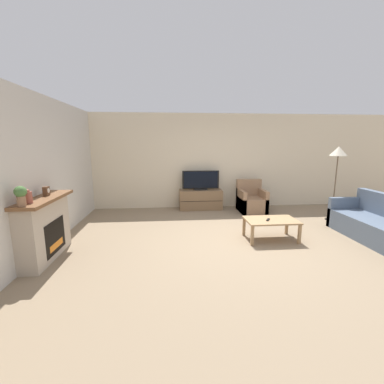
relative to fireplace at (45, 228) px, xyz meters
name	(u,v)px	position (x,y,z in m)	size (l,w,h in m)	color
ground_plane	(236,240)	(3.30, 0.51, -0.52)	(24.00, 24.00, 0.00)	#89755B
wall_back	(213,161)	(3.30, 3.27, 0.83)	(12.00, 0.06, 2.70)	beige
wall_left	(43,173)	(-0.18, 0.51, 0.83)	(0.06, 12.00, 2.70)	beige
fireplace	(45,228)	(0.00, 0.00, 0.00)	(0.42, 1.36, 1.02)	#B7A893
mantel_vase_left	(28,197)	(0.02, -0.41, 0.59)	(0.11, 0.11, 0.20)	#994C3D
mantel_clock	(46,191)	(0.02, 0.14, 0.57)	(0.08, 0.11, 0.15)	brown
potted_plant	(21,195)	(0.02, -0.58, 0.66)	(0.16, 0.16, 0.28)	#936B4C
tv_stand	(201,200)	(2.89, 2.97, -0.24)	(1.21, 0.46, 0.56)	brown
tv	(201,181)	(2.89, 2.97, 0.30)	(1.04, 0.18, 0.55)	black
armchair	(251,201)	(4.27, 2.63, -0.24)	(0.70, 0.76, 0.86)	#937051
coffee_table	(271,222)	(3.98, 0.49, -0.16)	(0.99, 0.61, 0.41)	#A37F56
remote	(268,220)	(3.90, 0.45, -0.10)	(0.12, 0.15, 0.02)	black
couch	(384,228)	(6.05, 0.14, -0.23)	(0.83, 2.13, 0.87)	slate
floor_lamp	(338,155)	(6.01, 1.64, 1.07)	(0.39, 0.39, 1.79)	black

